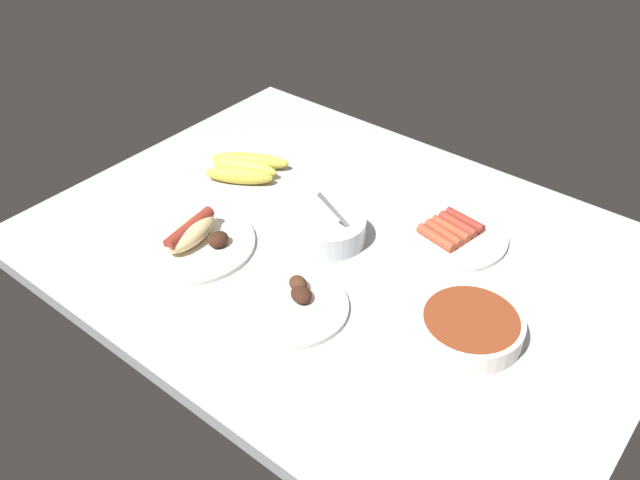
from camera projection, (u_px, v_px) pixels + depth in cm
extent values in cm
cube|color=#B2B2B7|center=(342.00, 251.00, 133.40)|extent=(120.00, 90.00, 3.00)
cylinder|color=white|center=(450.00, 235.00, 134.44)|extent=(23.15, 23.15, 1.00)
cylinder|color=#AD472D|center=(436.00, 238.00, 131.20)|extent=(9.10, 3.76, 2.02)
cylinder|color=#AD472D|center=(443.00, 233.00, 132.35)|extent=(9.10, 4.00, 2.02)
cylinder|color=#AD472D|center=(451.00, 229.00, 133.51)|extent=(9.08, 3.39, 2.02)
cylinder|color=#9E3828|center=(458.00, 224.00, 134.67)|extent=(9.09, 3.52, 2.02)
cylinder|color=maroon|center=(465.00, 220.00, 135.82)|extent=(9.07, 3.25, 2.02)
cylinder|color=white|center=(292.00, 307.00, 118.01)|extent=(20.05, 20.05, 1.00)
ellipsoid|color=#472819|center=(298.00, 284.00, 120.16)|extent=(4.68, 4.19, 2.57)
ellipsoid|color=#381E14|center=(301.00, 294.00, 118.18)|extent=(5.85, 5.55, 2.21)
cylinder|color=silver|center=(331.00, 229.00, 132.61)|extent=(14.26, 14.26, 5.04)
cylinder|color=beige|center=(331.00, 225.00, 131.98)|extent=(12.55, 12.55, 2.27)
cube|color=#B7B7BC|center=(339.00, 215.00, 126.35)|extent=(4.52, 9.12, 13.73)
ellipsoid|color=gold|center=(239.00, 175.00, 149.25)|extent=(15.31, 11.05, 3.84)
ellipsoid|color=#E5D14C|center=(245.00, 168.00, 151.81)|extent=(15.73, 9.16, 3.87)
ellipsoid|color=gold|center=(250.00, 161.00, 154.47)|extent=(17.78, 12.36, 3.60)
cylinder|color=white|center=(470.00, 327.00, 111.90)|extent=(17.84, 17.84, 4.09)
cylinder|color=maroon|center=(471.00, 320.00, 110.88)|extent=(16.06, 16.06, 1.00)
cylinder|color=white|center=(192.00, 243.00, 132.24)|extent=(25.15, 25.15, 1.00)
ellipsoid|color=#E5C689|center=(190.00, 233.00, 130.58)|extent=(7.88, 14.16, 4.40)
cylinder|color=maroon|center=(189.00, 228.00, 129.83)|extent=(4.22, 12.98, 2.40)
ellipsoid|color=#381E14|center=(218.00, 239.00, 130.18)|extent=(3.67, 4.46, 2.80)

